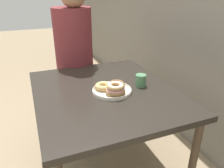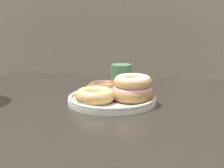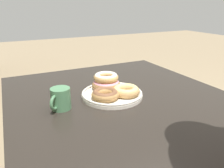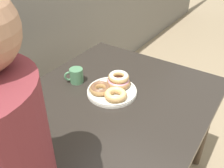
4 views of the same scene
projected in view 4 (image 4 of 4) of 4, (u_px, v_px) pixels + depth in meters
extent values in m
cube|color=#28231E|center=(112.00, 103.00, 1.33)|extent=(1.12, 0.96, 0.04)
cylinder|color=#473828|center=(205.00, 129.00, 1.68)|extent=(0.05, 0.05, 0.69)
cylinder|color=#473828|center=(103.00, 89.00, 2.07)|extent=(0.05, 0.05, 0.69)
cylinder|color=silver|center=(112.00, 92.00, 1.37)|extent=(0.27, 0.27, 0.01)
torus|color=silver|center=(112.00, 90.00, 1.36)|extent=(0.27, 0.27, 0.01)
torus|color=#9E7042|center=(118.00, 83.00, 1.39)|extent=(0.14, 0.14, 0.04)
torus|color=pink|center=(118.00, 82.00, 1.39)|extent=(0.14, 0.14, 0.03)
torus|color=#B2844C|center=(100.00, 89.00, 1.35)|extent=(0.15, 0.15, 0.04)
torus|color=brown|center=(100.00, 88.00, 1.35)|extent=(0.14, 0.14, 0.03)
torus|color=tan|center=(116.00, 95.00, 1.30)|extent=(0.14, 0.14, 0.04)
torus|color=#E0D17F|center=(116.00, 94.00, 1.30)|extent=(0.13, 0.13, 0.03)
torus|color=tan|center=(119.00, 77.00, 1.38)|extent=(0.14, 0.14, 0.03)
torus|color=silver|center=(119.00, 76.00, 1.37)|extent=(0.13, 0.13, 0.03)
cylinder|color=#4C7F56|center=(77.00, 76.00, 1.44)|extent=(0.08, 0.08, 0.09)
cylinder|color=#382114|center=(76.00, 70.00, 1.42)|extent=(0.06, 0.06, 0.00)
torus|color=#4C7F56|center=(69.00, 77.00, 1.43)|extent=(0.05, 0.05, 0.06)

